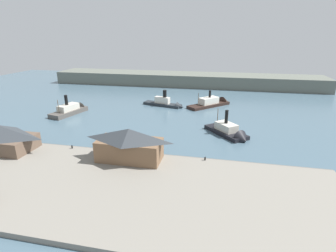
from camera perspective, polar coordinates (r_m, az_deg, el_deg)
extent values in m
plane|color=#476070|center=(82.39, -7.82, -5.05)|extent=(320.00, 320.00, 0.00)
cube|color=gray|center=(64.29, -14.52, -12.38)|extent=(110.00, 36.00, 1.20)
cube|color=#666159|center=(79.12, -8.70, -5.76)|extent=(110.00, 0.80, 1.00)
cube|color=brown|center=(72.37, -8.27, -5.11)|extent=(17.09, 8.01, 5.69)
pyramid|color=#33383D|center=(70.67, -8.44, -1.83)|extent=(17.44, 8.41, 3.19)
cylinder|color=black|center=(84.42, -19.95, -4.25)|extent=(0.44, 0.44, 0.90)
cylinder|color=black|center=(72.94, 7.98, -6.98)|extent=(0.44, 0.44, 0.90)
cube|color=black|center=(96.09, 12.34, -1.28)|extent=(15.90, 17.07, 1.36)
cone|color=black|center=(90.37, 15.78, -2.91)|extent=(6.45, 6.12, 5.89)
cube|color=beige|center=(95.43, 12.43, -0.17)|extent=(8.48, 8.84, 2.60)
cylinder|color=black|center=(94.51, 12.47, 1.97)|extent=(1.16, 1.16, 4.70)
cylinder|color=brown|center=(98.44, 10.62, 1.83)|extent=(0.24, 0.24, 6.74)
cube|color=black|center=(131.35, 8.73, 4.50)|extent=(20.22, 20.85, 1.36)
cone|color=black|center=(139.17, 12.17, 5.12)|extent=(6.97, 6.91, 5.73)
cube|color=silver|center=(130.80, 8.78, 5.44)|extent=(9.83, 10.02, 3.09)
cylinder|color=black|center=(130.42, 9.01, 6.83)|extent=(1.13, 1.13, 3.32)
cylinder|color=brown|center=(126.00, 6.53, 5.70)|extent=(0.24, 0.24, 6.04)
cube|color=#514C47|center=(124.69, -20.56, 2.81)|extent=(10.32, 18.39, 1.91)
cone|color=#514C47|center=(130.51, -17.84, 3.81)|extent=(6.20, 4.41, 5.60)
cube|color=beige|center=(124.12, -20.68, 3.79)|extent=(6.52, 9.98, 2.54)
cylinder|color=black|center=(122.91, -21.08, 5.25)|extent=(1.35, 1.35, 4.30)
cylinder|color=brown|center=(120.38, -22.54, 3.90)|extent=(0.24, 0.24, 5.77)
cube|color=#23282D|center=(131.05, -1.23, 4.67)|extent=(19.90, 9.57, 1.30)
cone|color=#23282D|center=(126.83, 2.63, 4.16)|extent=(4.46, 4.88, 4.09)
cube|color=silver|center=(130.52, -1.23, 5.60)|extent=(7.85, 4.47, 3.09)
cylinder|color=black|center=(129.15, -0.72, 6.96)|extent=(1.78, 1.78, 3.52)
cube|color=#60665B|center=(184.73, 3.69, 9.99)|extent=(180.00, 24.00, 8.00)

